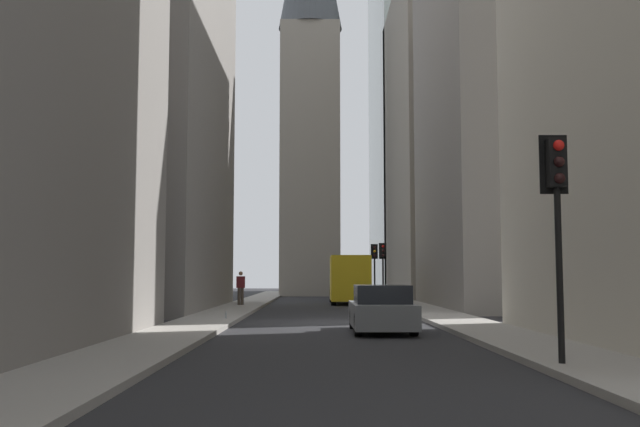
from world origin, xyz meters
TOP-DOWN VIEW (x-y plane):
  - ground_plane at (0.00, 0.00)m, footprint 135.00×135.00m
  - sidewalk_right at (0.00, 4.50)m, footprint 90.00×2.20m
  - sidewalk_left at (0.00, -4.50)m, footprint 90.00×2.20m
  - building_left_far at (29.36, -10.60)m, footprint 17.84×10.00m
  - building_left_midfar at (11.05, -10.59)m, footprint 14.32×10.50m
  - glass_tower_distant at (46.57, -12.60)m, footprint 19.74×14.00m
  - church_spire at (34.22, 1.10)m, footprint 5.51×5.51m
  - delivery_truck at (16.95, -1.40)m, footprint 6.46×2.25m
  - hatchback_grey at (-4.38, -1.40)m, footprint 4.30×1.78m
  - traffic_light_foreground at (-12.98, -3.83)m, footprint 0.43×0.52m
  - traffic_light_midblock at (26.87, -3.76)m, footprint 0.43×0.52m
  - traffic_light_far_junction at (23.15, -4.04)m, footprint 0.43×0.52m
  - pedestrian at (12.18, 4.60)m, footprint 0.26×0.44m
  - discarded_bottle at (0.34, 3.87)m, footprint 0.07×0.07m

SIDE VIEW (x-z plane):
  - ground_plane at x=0.00m, z-range 0.00..0.00m
  - sidewalk_right at x=0.00m, z-range 0.00..0.14m
  - sidewalk_left at x=0.00m, z-range 0.00..0.14m
  - discarded_bottle at x=0.34m, z-range 0.11..0.38m
  - hatchback_grey at x=-4.38m, z-range -0.04..1.37m
  - pedestrian at x=12.18m, z-range 0.22..2.00m
  - delivery_truck at x=16.95m, z-range 0.04..2.88m
  - traffic_light_far_junction at x=23.15m, z-range 1.03..4.84m
  - traffic_light_midblock at x=26.87m, z-range 1.05..4.95m
  - traffic_light_foreground at x=-12.98m, z-range 1.12..5.28m
  - building_left_midfar at x=11.05m, z-range 0.01..23.36m
  - building_left_far at x=29.36m, z-range 0.00..24.33m
  - church_spire at x=34.22m, z-range 0.89..39.11m
  - glass_tower_distant at x=46.57m, z-range 0.00..60.57m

